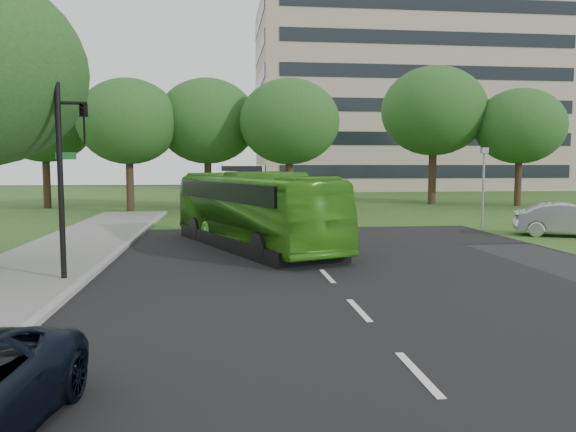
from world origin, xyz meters
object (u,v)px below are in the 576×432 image
Objects in this scene: tree_park_f at (44,121)px; tree_park_d at (434,111)px; tree_park_a at (128,122)px; tree_park_e at (520,126)px; traffic_light at (67,167)px; camera_pole at (484,176)px; tree_park_b at (207,121)px; bus at (253,210)px; office_building at (404,98)px; sedan at (568,220)px; tree_park_c at (289,122)px.

tree_park_d is at bearing 1.51° from tree_park_f.
tree_park_d is (24.12, 4.91, 1.44)m from tree_park_a.
tree_park_e reaches higher than tree_park_a.
traffic_light is 1.33× the size of camera_pole.
tree_park_b is 20.42m from bus.
tree_park_d is at bearing 9.89° from tree_park_b.
tree_park_f reaches higher than tree_park_e.
office_building is 59.76m from bus.
sedan is (-1.46, -21.21, -7.01)m from tree_park_d.
tree_park_c is 0.99× the size of tree_park_e.
tree_park_d reaches higher than tree_park_a.
office_building is 32.00m from tree_park_d.
tree_park_f is at bearing 79.93° from sedan.
camera_pole is (27.16, -16.54, -3.89)m from tree_park_f.
tree_park_b is 0.87× the size of bus.
tree_park_e is at bearing 19.88° from bus.
office_building is 48.05m from tree_park_a.
tree_park_d is (12.89, 6.16, 1.45)m from tree_park_c.
tree_park_c is at bearing 61.76° from sedan.
tree_park_b is at bearing 153.37° from tree_park_c.
traffic_light is 21.65m from camera_pole.
tree_park_e is 38.96m from traffic_light.
tree_park_b reaches higher than bus.
office_building is at bearing 76.30° from tree_park_d.
tree_park_a is 0.81× the size of tree_park_d.
tree_park_a is 1.95× the size of sedan.
traffic_light is at bearing -97.21° from tree_park_b.
camera_pole is (20.27, -12.46, -3.61)m from tree_park_a.
tree_park_e is 20.97m from sedan.
camera_pole is (18.11, 11.85, -0.58)m from traffic_light.
sedan is (22.67, -16.30, -5.57)m from tree_park_a.
tree_park_f is 36.38m from sedan.
traffic_light reaches higher than sedan.
office_building reaches higher than tree_park_a.
tree_park_a is 24.66m from tree_park_d.
tree_park_e is 2.22× the size of camera_pole.
tree_park_a is at bearing -175.57° from tree_park_e.
tree_park_e reaches higher than traffic_light.
bus is at bearing 121.08° from sedan.
tree_park_d reaches higher than traffic_light.
sedan is (17.23, -17.95, -5.76)m from tree_park_b.
office_building reaches higher than tree_park_e.
tree_park_b is at bearing -170.11° from tree_park_d.
tree_park_b is 2.02× the size of sedan.
office_building is at bearing 61.09° from tree_park_c.
traffic_light is (2.16, -24.30, -3.03)m from tree_park_a.
tree_park_c is 1.65× the size of traffic_light.
tree_park_f is 2.03× the size of sedan.
office_building is 9.39× the size of camera_pole.
tree_park_c is 24.95m from traffic_light.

